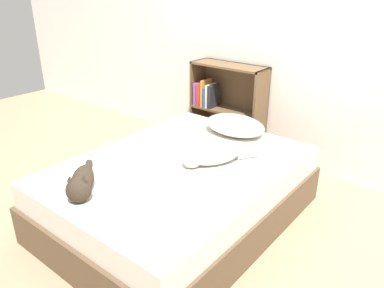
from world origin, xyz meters
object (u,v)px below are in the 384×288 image
at_px(bookshelf, 226,106).
at_px(cat_dark, 81,183).
at_px(pillow, 235,125).
at_px(cat_light, 212,154).
at_px(bed, 180,192).

bearing_deg(bookshelf, cat_dark, -82.76).
height_order(pillow, cat_light, cat_light).
relative_size(cat_dark, bookshelf, 0.46).
distance_m(bed, cat_light, 0.37).
relative_size(pillow, cat_dark, 1.24).
bearing_deg(cat_light, bed, -21.86).
distance_m(bed, cat_dark, 0.74).
bearing_deg(cat_dark, bed, 116.22).
bearing_deg(bed, cat_dark, -107.47).
xyz_separation_m(pillow, cat_dark, (-0.20, -1.35, -0.01)).
height_order(bed, cat_dark, cat_dark).
relative_size(cat_light, bookshelf, 0.58).
relative_size(cat_light, cat_dark, 1.26).
relative_size(bed, bookshelf, 2.03).
bearing_deg(bed, pillow, 90.44).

